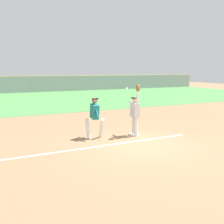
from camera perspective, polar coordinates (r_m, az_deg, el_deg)
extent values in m
plane|color=#936D4C|center=(10.10, 6.83, -7.36)|extent=(80.06, 80.06, 0.00)
cube|color=#4C8C47|center=(26.52, -14.40, 2.71)|extent=(53.21, 18.02, 0.01)
cube|color=white|center=(9.39, -13.78, -8.81)|extent=(12.00, 0.18, 0.01)
cube|color=white|center=(11.62, 4.89, -4.91)|extent=(0.38, 0.38, 0.08)
cylinder|color=silver|center=(11.53, 4.76, -3.05)|extent=(0.16, 0.16, 0.85)
cylinder|color=silver|center=(11.36, 5.24, -3.25)|extent=(0.16, 0.16, 0.85)
cube|color=#B7B7B7|center=(11.32, 5.05, 0.44)|extent=(0.28, 0.45, 0.60)
sphere|color=#DBAD84|center=(11.26, 5.08, 2.73)|extent=(0.24, 0.24, 0.23)
cube|color=black|center=(11.23, 4.95, 3.10)|extent=(0.23, 0.21, 0.05)
cylinder|color=#B7B7B7|center=(11.05, 5.64, 3.41)|extent=(0.09, 0.09, 0.62)
cylinder|color=#B7B7B7|center=(11.47, 4.54, 2.07)|extent=(0.11, 0.62, 0.09)
ellipsoid|color=brown|center=(11.02, 5.67, 5.27)|extent=(0.15, 0.29, 0.32)
cylinder|color=white|center=(11.07, -2.30, -3.54)|extent=(0.16, 0.44, 0.85)
cylinder|color=white|center=(11.03, -5.32, -3.63)|extent=(0.16, 0.44, 0.85)
cube|color=#197272|center=(10.91, -3.85, 0.13)|extent=(0.28, 0.53, 0.66)
sphere|color=#8C6647|center=(10.85, -3.87, 2.50)|extent=(0.24, 0.24, 0.23)
cube|color=black|center=(10.85, -3.72, 2.90)|extent=(0.23, 0.21, 0.05)
cylinder|color=#197272|center=(11.10, -4.24, 0.72)|extent=(0.10, 0.40, 0.58)
cylinder|color=#197272|center=(10.70, -3.44, 0.40)|extent=(0.10, 0.40, 0.58)
sphere|color=white|center=(10.76, 3.27, 5.17)|extent=(0.07, 0.07, 0.07)
cube|color=#93999E|center=(35.29, -17.47, 5.77)|extent=(53.21, 0.06, 2.05)
cylinder|color=yellow|center=(35.25, -17.56, 7.48)|extent=(53.21, 0.06, 0.06)
cylinder|color=gray|center=(35.29, -17.47, 5.77)|extent=(0.08, 0.08, 2.05)
cylinder|color=gray|center=(39.54, 2.06, 6.51)|extent=(0.08, 0.08, 2.05)
cylinder|color=gray|center=(47.27, 16.53, 6.58)|extent=(0.08, 0.08, 2.05)
cube|color=#23389E|center=(38.81, -18.84, 5.31)|extent=(4.47, 2.06, 0.55)
cube|color=#2D333D|center=(38.78, -18.88, 6.01)|extent=(2.26, 1.83, 0.40)
cylinder|color=black|center=(39.92, -16.87, 5.11)|extent=(0.61, 0.24, 0.60)
cylinder|color=black|center=(38.04, -16.51, 4.94)|extent=(0.61, 0.24, 0.60)
cylinder|color=black|center=(39.67, -21.04, 4.87)|extent=(0.61, 0.24, 0.60)
cylinder|color=black|center=(37.78, -20.88, 4.69)|extent=(0.61, 0.24, 0.60)
cube|color=#B7B7BC|center=(39.79, -10.56, 5.73)|extent=(4.50, 2.14, 0.55)
cube|color=#2D333D|center=(39.77, -10.58, 6.42)|extent=(2.29, 1.87, 0.40)
cylinder|color=black|center=(41.18, -9.06, 5.50)|extent=(0.61, 0.25, 0.60)
cylinder|color=black|center=(39.41, -8.10, 5.36)|extent=(0.61, 0.25, 0.60)
cylinder|color=black|center=(40.28, -12.95, 5.30)|extent=(0.61, 0.25, 0.60)
cylinder|color=black|center=(38.46, -12.14, 5.16)|extent=(0.61, 0.25, 0.60)
cube|color=tan|center=(41.68, -2.95, 6.02)|extent=(4.45, 2.01, 0.55)
cube|color=#2D333D|center=(41.66, -2.95, 6.68)|extent=(2.24, 1.80, 0.40)
cylinder|color=black|center=(43.17, -1.71, 5.78)|extent=(0.61, 0.24, 0.60)
cylinder|color=black|center=(41.47, -0.56, 5.64)|extent=(0.61, 0.24, 0.60)
cylinder|color=black|center=(41.99, -5.29, 5.64)|extent=(0.61, 0.24, 0.60)
cylinder|color=black|center=(40.24, -4.26, 5.51)|extent=(0.61, 0.24, 0.60)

